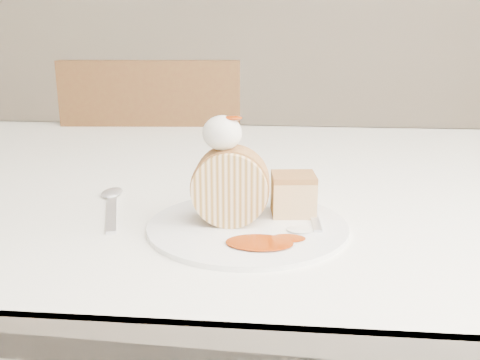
# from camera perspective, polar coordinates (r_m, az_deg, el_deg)

# --- Properties ---
(table) EXTENTS (1.40, 0.90, 0.75)m
(table) POSITION_cam_1_polar(r_m,az_deg,el_deg) (0.88, 1.06, -5.11)
(table) COLOR white
(table) RESTS_ON ground
(chair_far) EXTENTS (0.46, 0.46, 0.90)m
(chair_far) POSITION_cam_1_polar(r_m,az_deg,el_deg) (1.47, -8.30, -2.50)
(chair_far) COLOR brown
(chair_far) RESTS_ON ground
(plate) EXTENTS (0.26, 0.26, 0.01)m
(plate) POSITION_cam_1_polar(r_m,az_deg,el_deg) (0.63, 0.82, -4.96)
(plate) COLOR white
(plate) RESTS_ON table
(roulade_slice) EXTENTS (0.09, 0.05, 0.09)m
(roulade_slice) POSITION_cam_1_polar(r_m,az_deg,el_deg) (0.62, -1.03, -0.72)
(roulade_slice) COLOR beige
(roulade_slice) RESTS_ON plate
(cake_chunk) EXTENTS (0.06, 0.05, 0.04)m
(cake_chunk) POSITION_cam_1_polar(r_m,az_deg,el_deg) (0.66, 5.69, -1.79)
(cake_chunk) COLOR #AC7441
(cake_chunk) RESTS_ON plate
(whipped_cream) EXTENTS (0.05, 0.05, 0.04)m
(whipped_cream) POSITION_cam_1_polar(r_m,az_deg,el_deg) (0.61, -1.91, 5.05)
(whipped_cream) COLOR white
(whipped_cream) RESTS_ON roulade_slice
(caramel_drizzle) EXTENTS (0.02, 0.02, 0.00)m
(caramel_drizzle) POSITION_cam_1_polar(r_m,az_deg,el_deg) (0.60, -0.82, 7.11)
(caramel_drizzle) COLOR #8B2A05
(caramel_drizzle) RESTS_ON whipped_cream
(caramel_pool) EXTENTS (0.08, 0.06, 0.00)m
(caramel_pool) POSITION_cam_1_polar(r_m,az_deg,el_deg) (0.57, 2.09, -6.67)
(caramel_pool) COLOR #8B2A05
(caramel_pool) RESTS_ON plate
(fork) EXTENTS (0.03, 0.14, 0.00)m
(fork) POSITION_cam_1_polar(r_m,az_deg,el_deg) (0.66, 7.90, -3.83)
(fork) COLOR silver
(fork) RESTS_ON plate
(spoon) EXTENTS (0.07, 0.16, 0.00)m
(spoon) POSITION_cam_1_polar(r_m,az_deg,el_deg) (0.69, -13.54, -3.55)
(spoon) COLOR silver
(spoon) RESTS_ON table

